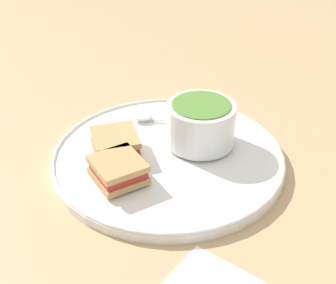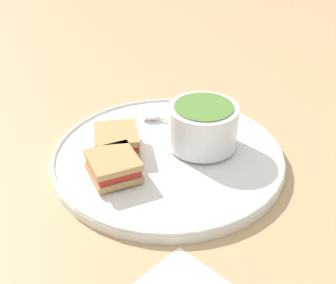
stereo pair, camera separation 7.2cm
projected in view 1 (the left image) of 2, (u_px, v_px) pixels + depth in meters
The scene contains 6 objects.
ground_plane at pixel (168, 161), 0.74m from camera, with size 2.40×2.40×0.00m, color tan.
plate at pixel (168, 157), 0.73m from camera, with size 0.36×0.36×0.02m.
soup_bowl at pixel (200, 123), 0.74m from camera, with size 0.11×0.11×0.07m.
spoon at pixel (149, 118), 0.81m from camera, with size 0.09×0.11×0.01m.
sandwich_half_near at pixel (116, 143), 0.72m from camera, with size 0.09×0.08×0.03m.
sandwich_half_far at pixel (118, 170), 0.66m from camera, with size 0.07×0.07×0.03m.
Camera 1 is at (0.52, -0.30, 0.43)m, focal length 50.00 mm.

